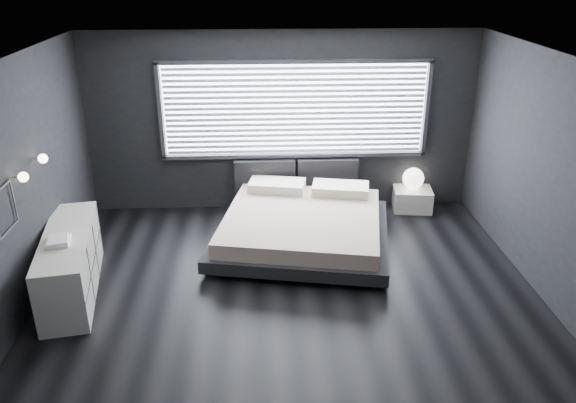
{
  "coord_description": "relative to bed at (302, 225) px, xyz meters",
  "views": [
    {
      "loc": [
        -0.33,
        -5.69,
        3.77
      ],
      "look_at": [
        0.0,
        0.85,
        0.9
      ],
      "focal_mm": 35.0,
      "sensor_mm": 36.0,
      "label": 1
    }
  ],
  "objects": [
    {
      "name": "bed",
      "position": [
        0.0,
        0.0,
        0.0
      ],
      "size": [
        2.75,
        2.67,
        0.61
      ],
      "color": "black",
      "rests_on": "ground"
    },
    {
      "name": "headboard",
      "position": [
        -0.01,
        1.23,
        0.28
      ],
      "size": [
        1.96,
        0.16,
        0.52
      ],
      "color": "black",
      "rests_on": "ground"
    },
    {
      "name": "sconce_far",
      "position": [
        -3.11,
        -0.76,
        1.31
      ],
      "size": [
        0.18,
        0.11,
        0.11
      ],
      "color": "silver",
      "rests_on": "ground"
    },
    {
      "name": "orb_lamp",
      "position": [
        1.86,
        1.14,
        0.23
      ],
      "size": [
        0.34,
        0.34,
        0.34
      ],
      "primitive_type": "sphere",
      "color": "white",
      "rests_on": "nightstand"
    },
    {
      "name": "wall_art_lower",
      "position": [
        -3.21,
        -1.71,
        1.09
      ],
      "size": [
        0.01,
        0.48,
        0.48
      ],
      "color": "#47474C",
      "rests_on": "ground"
    },
    {
      "name": "nightstand",
      "position": [
        1.86,
        1.09,
        -0.11
      ],
      "size": [
        0.65,
        0.57,
        0.35
      ],
      "primitive_type": "cube",
      "rotation": [
        0.0,
        0.0,
        -0.12
      ],
      "color": "silver",
      "rests_on": "ground"
    },
    {
      "name": "dresser",
      "position": [
        -2.88,
        -1.08,
        0.1
      ],
      "size": [
        0.85,
        1.97,
        0.76
      ],
      "color": "silver",
      "rests_on": "ground"
    },
    {
      "name": "sconce_near",
      "position": [
        -3.11,
        -1.36,
        1.31
      ],
      "size": [
        0.18,
        0.11,
        0.11
      ],
      "color": "silver",
      "rests_on": "ground"
    },
    {
      "name": "book_stack",
      "position": [
        -2.9,
        -1.29,
        0.51
      ],
      "size": [
        0.31,
        0.38,
        0.07
      ],
      "color": "white",
      "rests_on": "dresser"
    },
    {
      "name": "room",
      "position": [
        -0.23,
        -1.41,
        1.11
      ],
      "size": [
        6.04,
        6.0,
        2.8
      ],
      "color": "black",
      "rests_on": "ground"
    },
    {
      "name": "window",
      "position": [
        -0.03,
        1.29,
        1.32
      ],
      "size": [
        4.14,
        0.09,
        1.52
      ],
      "color": "white",
      "rests_on": "ground"
    }
  ]
}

